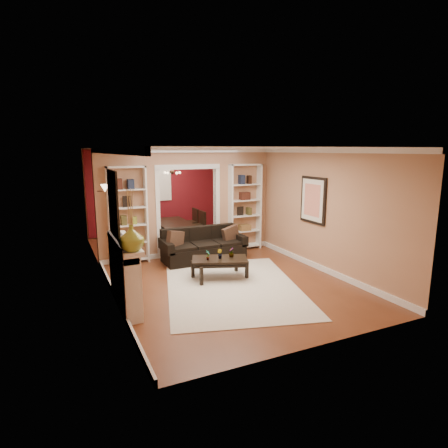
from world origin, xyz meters
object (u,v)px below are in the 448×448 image
bookshelf_right (245,207)px  fireplace (126,274)px  coffee_table (220,268)px  dining_table (174,231)px  sofa (204,245)px  bookshelf_left (128,216)px

bookshelf_right → fireplace: size_ratio=1.35×
coffee_table → dining_table: 3.55m
sofa → coffee_table: 1.36m
sofa → bookshelf_left: (-1.67, 0.58, 0.75)m
coffee_table → bookshelf_left: 2.61m
dining_table → sofa: bearing=-178.2°
coffee_table → fireplace: fireplace is taller
coffee_table → fireplace: (-2.04, -0.61, 0.36)m
coffee_table → sofa: bearing=104.0°
bookshelf_left → bookshelf_right: size_ratio=1.00×
fireplace → dining_table: fireplace is taller
bookshelf_left → dining_table: size_ratio=1.37×
sofa → dining_table: (-0.07, 2.21, -0.10)m
bookshelf_right → fireplace: bookshelf_right is taller
sofa → fireplace: size_ratio=1.20×
coffee_table → bookshelf_right: (1.60, 1.92, 0.93)m
coffee_table → bookshelf_right: bearing=71.5°
bookshelf_left → dining_table: (1.61, 1.63, -0.86)m
fireplace → bookshelf_left: bearing=78.0°
bookshelf_left → bookshelf_right: 3.10m
fireplace → coffee_table: bearing=16.6°
bookshelf_right → fireplace: (-3.64, -2.53, -0.57)m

